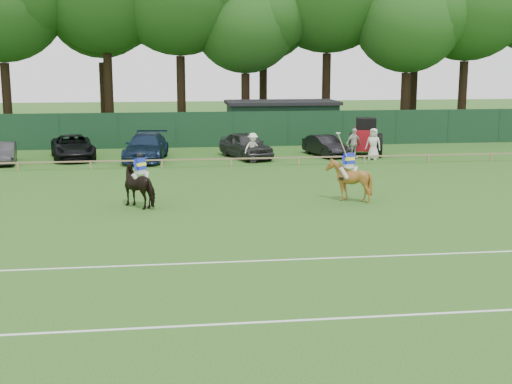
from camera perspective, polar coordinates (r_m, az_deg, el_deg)
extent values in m
plane|color=#1E4C14|center=(22.29, -0.27, -5.04)|extent=(160.00, 160.00, 0.00)
imported|color=black|center=(29.31, -9.57, 0.51)|extent=(2.16, 2.19, 1.78)
imported|color=brown|center=(30.32, 7.72, 0.99)|extent=(1.89, 2.02, 1.86)
imported|color=#2B2B2D|center=(43.55, -20.30, 3.06)|extent=(1.93, 4.03, 1.27)
imported|color=black|center=(44.27, -15.01, 3.63)|extent=(3.47, 5.73, 1.49)
imported|color=#13233C|center=(42.71, -9.15, 3.72)|extent=(2.99, 5.91, 1.65)
imported|color=#323234|center=(43.12, -0.85, 3.92)|extent=(3.43, 5.14, 1.63)
imported|color=black|center=(44.38, 5.76, 3.86)|extent=(2.35, 4.22, 1.32)
imported|color=silver|center=(41.41, -0.26, 3.72)|extent=(1.31, 1.05, 1.77)
imported|color=beige|center=(43.26, 8.14, 4.02)|extent=(1.22, 0.90, 1.92)
imported|color=silver|center=(43.06, 9.75, 3.96)|extent=(1.14, 1.04, 1.95)
cube|color=silver|center=(29.20, -9.61, 1.70)|extent=(0.44, 0.44, 0.18)
cube|color=#1B2BC7|center=(29.15, -9.63, 2.32)|extent=(0.50, 0.50, 0.51)
cube|color=#FFFC28|center=(29.15, -9.62, 2.28)|extent=(0.51, 0.51, 0.18)
sphere|color=black|center=(29.10, -9.65, 3.04)|extent=(0.25, 0.25, 0.25)
cylinder|color=silver|center=(29.39, -9.15, 1.18)|extent=(0.30, 0.50, 0.59)
cylinder|color=silver|center=(29.04, -9.90, 1.04)|extent=(0.50, 0.29, 0.59)
cube|color=silver|center=(30.22, 7.75, 2.18)|extent=(0.42, 0.34, 0.18)
cube|color=#1B2BC7|center=(30.17, 7.76, 2.79)|extent=(0.47, 0.40, 0.51)
cube|color=#FFFC28|center=(30.18, 7.76, 2.75)|extent=(0.49, 0.39, 0.18)
sphere|color=black|center=(30.12, 7.78, 3.48)|extent=(0.25, 0.25, 0.25)
cylinder|color=silver|center=(30.36, 8.20, 1.64)|extent=(0.40, 0.42, 0.59)
cylinder|color=silver|center=(30.10, 7.35, 1.58)|extent=(0.44, 0.30, 0.59)
cylinder|color=tan|center=(29.99, 7.25, 3.81)|extent=(0.41, 0.50, 1.17)
cube|color=silver|center=(16.67, 2.36, -10.70)|extent=(60.00, 0.10, 0.01)
cube|color=silver|center=(21.34, 0.07, -5.76)|extent=(60.00, 0.10, 0.01)
cube|color=#997F5B|center=(39.75, -3.53, 2.76)|extent=(62.00, 0.08, 0.08)
cube|color=#14351E|center=(48.57, -4.29, 5.21)|extent=(92.00, 0.04, 2.50)
cube|color=#14331E|center=(52.20, 2.14, 5.81)|extent=(8.00, 4.00, 2.80)
cube|color=black|center=(52.08, 2.16, 7.47)|extent=(8.40, 4.40, 0.24)
cube|color=maroon|center=(44.90, 9.09, 4.40)|extent=(1.90, 2.71, 1.33)
cube|color=black|center=(44.39, 9.15, 5.52)|extent=(1.52, 1.59, 0.92)
cylinder|color=black|center=(44.19, 7.98, 3.93)|extent=(0.68, 1.57, 1.54)
cylinder|color=black|center=(44.27, 10.25, 3.87)|extent=(0.68, 1.57, 1.54)
cylinder|color=black|center=(45.97, 8.06, 3.75)|extent=(0.50, 0.87, 0.82)
cylinder|color=black|center=(46.03, 9.98, 3.70)|extent=(0.50, 0.87, 0.82)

